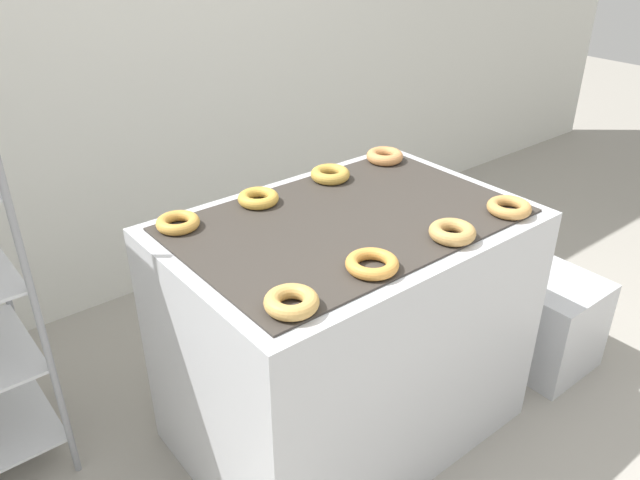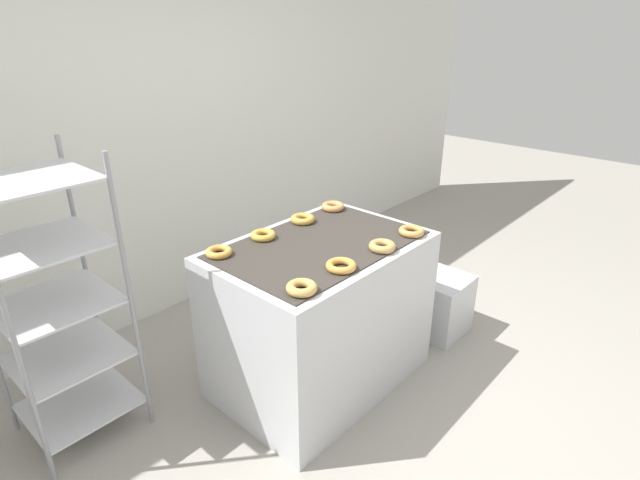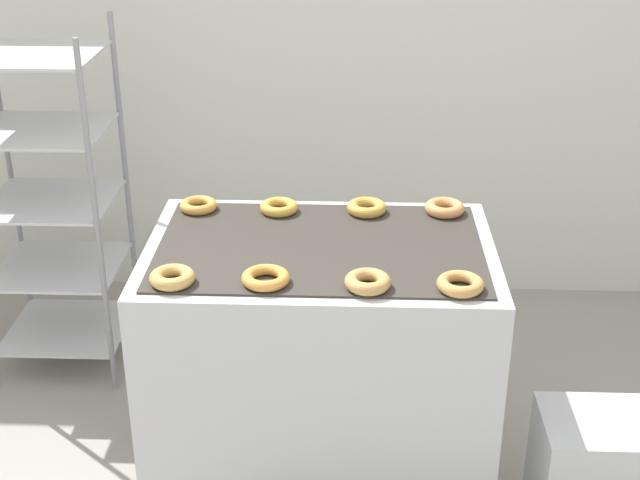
# 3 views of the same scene
# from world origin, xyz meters

# --- Properties ---
(wall_back) EXTENTS (8.00, 0.05, 2.80)m
(wall_back) POSITION_xyz_m (0.00, 2.12, 1.40)
(wall_back) COLOR silver
(wall_back) RESTS_ON ground_plane
(fryer_machine) EXTENTS (1.22, 0.83, 0.92)m
(fryer_machine) POSITION_xyz_m (0.00, 0.66, 0.46)
(fryer_machine) COLOR silver
(fryer_machine) RESTS_ON ground_plane
(glaze_bin) EXTENTS (0.38, 0.33, 0.43)m
(glaze_bin) POSITION_xyz_m (0.96, 0.37, 0.21)
(glaze_bin) COLOR silver
(glaze_bin) RESTS_ON ground_plane
(donut_near_left) EXTENTS (0.15, 0.15, 0.04)m
(donut_near_left) POSITION_xyz_m (-0.46, 0.36, 0.95)
(donut_near_left) COLOR tan
(donut_near_left) RESTS_ON fryer_machine
(donut_near_midleft) EXTENTS (0.15, 0.15, 0.04)m
(donut_near_midleft) POSITION_xyz_m (-0.16, 0.38, 0.94)
(donut_near_midleft) COLOR gold
(donut_near_midleft) RESTS_ON fryer_machine
(donut_near_midright) EXTENTS (0.15, 0.15, 0.04)m
(donut_near_midright) POSITION_xyz_m (0.16, 0.36, 0.95)
(donut_near_midright) COLOR tan
(donut_near_midright) RESTS_ON fryer_machine
(donut_near_right) EXTENTS (0.15, 0.15, 0.04)m
(donut_near_right) POSITION_xyz_m (0.45, 0.36, 0.94)
(donut_near_right) COLOR tan
(donut_near_right) RESTS_ON fryer_machine
(donut_far_left) EXTENTS (0.14, 0.14, 0.04)m
(donut_far_left) POSITION_xyz_m (-0.47, 0.96, 0.94)
(donut_far_left) COLOR gold
(donut_far_left) RESTS_ON fryer_machine
(donut_far_midleft) EXTENTS (0.14, 0.14, 0.04)m
(donut_far_midleft) POSITION_xyz_m (-0.17, 0.95, 0.94)
(donut_far_midleft) COLOR gold
(donut_far_midleft) RESTS_ON fryer_machine
(donut_far_midright) EXTENTS (0.15, 0.15, 0.04)m
(donut_far_midright) POSITION_xyz_m (0.16, 0.96, 0.94)
(donut_far_midright) COLOR gold
(donut_far_midright) RESTS_ON fryer_machine
(donut_far_right) EXTENTS (0.15, 0.15, 0.04)m
(donut_far_right) POSITION_xyz_m (0.46, 0.96, 0.94)
(donut_far_right) COLOR tan
(donut_far_right) RESTS_ON fryer_machine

